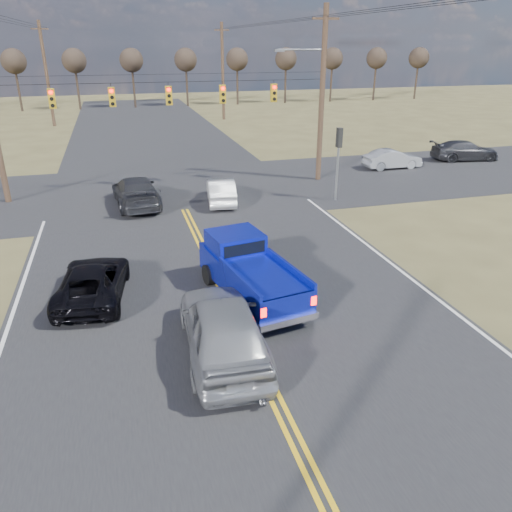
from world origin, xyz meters
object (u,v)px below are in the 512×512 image
object	(u,v)px
black_suv	(93,282)
cross_car_east_far	(465,151)
pickup_truck	(250,272)
silver_suv	(223,327)
dgrey_car_queue	(136,191)
cross_car_east_near	(392,159)
white_car_queue	(221,191)

from	to	relation	value
black_suv	cross_car_east_far	bearing A→B (deg)	-141.58
cross_car_east_far	pickup_truck	bearing A→B (deg)	137.12
silver_suv	cross_car_east_far	xyz separation A→B (m)	(22.26, 19.62, -0.17)
black_suv	dgrey_car_queue	xyz separation A→B (m)	(1.99, 10.31, 0.14)
black_suv	pickup_truck	bearing A→B (deg)	173.20
dgrey_car_queue	pickup_truck	bearing A→B (deg)	100.42
dgrey_car_queue	silver_suv	bearing A→B (deg)	91.44
pickup_truck	black_suv	size ratio (longest dim) A/B	1.22
cross_car_east_far	dgrey_car_queue	bearing A→B (deg)	110.12
silver_suv	cross_car_east_far	distance (m)	29.67
black_suv	cross_car_east_near	bearing A→B (deg)	-135.62
pickup_truck	cross_car_east_far	size ratio (longest dim) A/B	1.11
pickup_truck	dgrey_car_queue	distance (m)	12.04
black_suv	cross_car_east_near	xyz separation A→B (m)	(19.32, 14.27, 0.03)
black_suv	cross_car_east_far	distance (m)	29.90
dgrey_car_queue	cross_car_east_far	world-z (taller)	dgrey_car_queue
cross_car_east_near	dgrey_car_queue	bearing A→B (deg)	103.01
cross_car_east_near	cross_car_east_far	world-z (taller)	cross_car_east_far
pickup_truck	silver_suv	xyz separation A→B (m)	(-1.57, -3.11, -0.06)
black_suv	white_car_queue	size ratio (longest dim) A/B	1.12
silver_suv	cross_car_east_near	distance (m)	24.51
pickup_truck	white_car_queue	distance (m)	10.98
white_car_queue	dgrey_car_queue	size ratio (longest dim) A/B	0.76
pickup_truck	cross_car_east_near	size ratio (longest dim) A/B	1.38
pickup_truck	black_suv	bearing A→B (deg)	155.42
silver_suv	cross_car_east_near	world-z (taller)	silver_suv
cross_car_east_near	black_suv	bearing A→B (deg)	126.58
black_suv	dgrey_car_queue	size ratio (longest dim) A/B	0.85
white_car_queue	cross_car_east_near	distance (m)	13.75
cross_car_east_far	silver_suv	bearing A→B (deg)	139.93
silver_suv	white_car_queue	world-z (taller)	silver_suv
dgrey_car_queue	cross_car_east_far	size ratio (longest dim) A/B	1.07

